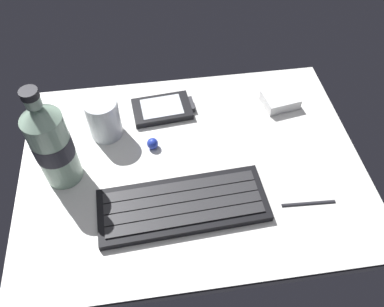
# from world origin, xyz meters

# --- Properties ---
(ground_plane) EXTENTS (0.64, 0.48, 0.03)m
(ground_plane) POSITION_xyz_m (0.00, -0.00, -0.01)
(ground_plane) COLOR silver
(keyboard) EXTENTS (0.29, 0.12, 0.02)m
(keyboard) POSITION_xyz_m (-0.03, -0.09, 0.01)
(keyboard) COLOR black
(keyboard) RESTS_ON ground_plane
(handheld_device) EXTENTS (0.13, 0.09, 0.02)m
(handheld_device) POSITION_xyz_m (-0.04, 0.14, 0.01)
(handheld_device) COLOR black
(handheld_device) RESTS_ON ground_plane
(juice_cup) EXTENTS (0.06, 0.06, 0.09)m
(juice_cup) POSITION_xyz_m (-0.16, 0.10, 0.04)
(juice_cup) COLOR silver
(juice_cup) RESTS_ON ground_plane
(water_bottle) EXTENTS (0.07, 0.07, 0.21)m
(water_bottle) POSITION_xyz_m (-0.24, 0.01, 0.09)
(water_bottle) COLOR #9EC1A8
(water_bottle) RESTS_ON ground_plane
(charger_block) EXTENTS (0.08, 0.07, 0.02)m
(charger_block) POSITION_xyz_m (0.21, 0.13, 0.01)
(charger_block) COLOR white
(charger_block) RESTS_ON ground_plane
(trackball_mouse) EXTENTS (0.02, 0.02, 0.02)m
(trackball_mouse) POSITION_xyz_m (-0.07, 0.05, 0.01)
(trackball_mouse) COLOR #2338B2
(trackball_mouse) RESTS_ON ground_plane
(stylus_pen) EXTENTS (0.10, 0.01, 0.01)m
(stylus_pen) POSITION_xyz_m (0.19, -0.12, 0.00)
(stylus_pen) COLOR #26262B
(stylus_pen) RESTS_ON ground_plane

